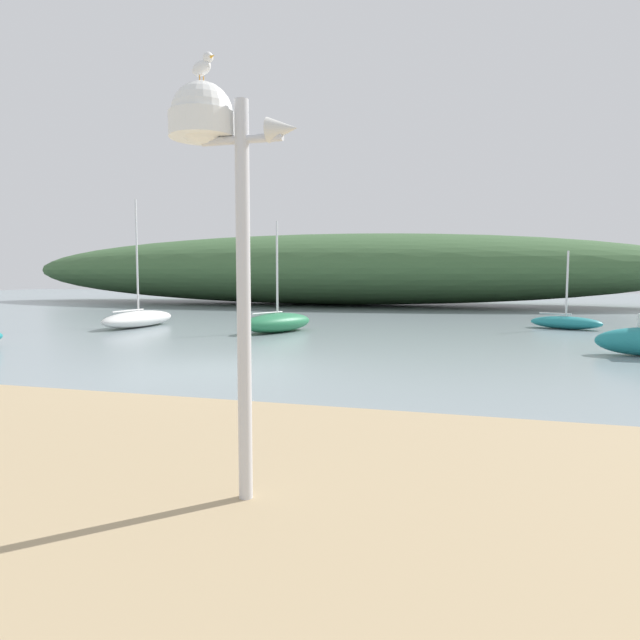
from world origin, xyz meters
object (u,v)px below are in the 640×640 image
(mast_structure, at_px, (214,153))
(sailboat_mid_channel, at_px, (277,322))
(seagull_on_radar, at_px, (202,66))
(sailboat_east_reach, at_px, (566,322))
(sailboat_inner_mooring, at_px, (139,318))

(mast_structure, distance_m, sailboat_mid_channel, 16.00)
(mast_structure, distance_m, seagull_on_radar, 0.72)
(mast_structure, bearing_deg, sailboat_east_reach, 73.22)
(mast_structure, xyz_separation_m, sailboat_mid_channel, (-4.88, 14.98, -2.80))
(mast_structure, height_order, sailboat_inner_mooring, sailboat_inner_mooring)
(seagull_on_radar, bearing_deg, mast_structure, 4.76)
(sailboat_east_reach, bearing_deg, sailboat_mid_channel, -158.27)
(seagull_on_radar, relative_size, sailboat_mid_channel, 0.07)
(sailboat_east_reach, bearing_deg, sailboat_inner_mooring, -167.26)
(sailboat_east_reach, relative_size, sailboat_mid_channel, 0.75)
(mast_structure, bearing_deg, seagull_on_radar, -175.24)
(sailboat_inner_mooring, bearing_deg, mast_structure, -54.14)
(mast_structure, xyz_separation_m, sailboat_east_reach, (5.80, 19.24, -2.90))
(seagull_on_radar, xyz_separation_m, sailboat_inner_mooring, (-11.05, 15.42, -3.53))
(mast_structure, xyz_separation_m, seagull_on_radar, (-0.09, -0.01, 0.71))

